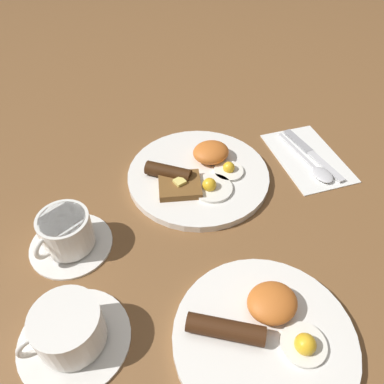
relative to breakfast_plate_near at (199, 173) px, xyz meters
The scene contains 8 objects.
ground_plane 0.01m from the breakfast_plate_near, ahead, with size 3.00×3.00×0.00m, color brown.
breakfast_plate_near is the anchor object (origin of this frame).
breakfast_plate_far 0.35m from the breakfast_plate_near, 81.77° to the left, with size 0.26×0.26×0.05m.
teacup_near 0.28m from the breakfast_plate_near, 14.72° to the left, with size 0.14×0.14×0.07m.
teacup_far 0.39m from the breakfast_plate_near, 38.90° to the left, with size 0.16×0.16×0.07m.
napkin 0.25m from the breakfast_plate_near, behind, with size 0.13×0.21×0.01m, color white.
knife 0.26m from the breakfast_plate_near, behind, with size 0.03×0.19×0.01m.
spoon 0.25m from the breakfast_plate_near, 160.76° to the left, with size 0.04×0.18×0.01m.
Camera 1 is at (0.23, 0.52, 0.53)m, focal length 35.00 mm.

